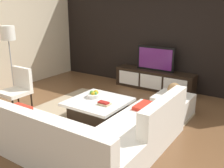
{
  "coord_description": "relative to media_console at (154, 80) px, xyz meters",
  "views": [
    {
      "loc": [
        2.68,
        -3.57,
        2.12
      ],
      "look_at": [
        -0.13,
        0.62,
        0.57
      ],
      "focal_mm": 41.63,
      "sensor_mm": 36.0,
      "label": 1
    }
  ],
  "objects": [
    {
      "name": "feature_wall_back",
      "position": [
        -0.0,
        0.3,
        1.15
      ],
      "size": [
        6.4,
        0.12,
        2.8
      ],
      "primitive_type": "cube",
      "color": "black",
      "rests_on": "ground"
    },
    {
      "name": "coffee_table",
      "position": [
        -0.1,
        -2.3,
        -0.05
      ],
      "size": [
        1.06,
        1.06,
        0.38
      ],
      "color": "black",
      "rests_on": "ground"
    },
    {
      "name": "area_rug",
      "position": [
        -0.1,
        -2.4,
        -0.24
      ],
      "size": [
        2.98,
        2.78,
        0.01
      ],
      "primitive_type": "cube",
      "color": "tan",
      "rests_on": "ground"
    },
    {
      "name": "accent_chair_near",
      "position": [
        -1.81,
        -2.79,
        0.24
      ],
      "size": [
        0.53,
        0.53,
        0.87
      ],
      "rotation": [
        0.0,
        0.0,
        0.01
      ],
      "color": "black",
      "rests_on": "ground"
    },
    {
      "name": "sectional_couch",
      "position": [
        0.51,
        -3.3,
        0.03
      ],
      "size": [
        2.45,
        2.28,
        0.8
      ],
      "color": "white",
      "rests_on": "ground"
    },
    {
      "name": "fruit_bowl",
      "position": [
        -0.28,
        -2.2,
        0.18
      ],
      "size": [
        0.28,
        0.28,
        0.14
      ],
      "color": "silver",
      "rests_on": "coffee_table"
    },
    {
      "name": "ottoman",
      "position": [
        1.01,
        -1.29,
        -0.05
      ],
      "size": [
        0.7,
        0.7,
        0.4
      ],
      "primitive_type": "cube",
      "color": "white",
      "rests_on": "ground"
    },
    {
      "name": "book_stack",
      "position": [
        0.12,
        -2.42,
        0.16
      ],
      "size": [
        0.21,
        0.16,
        0.06
      ],
      "color": "#CCB78C",
      "rests_on": "coffee_table"
    },
    {
      "name": "television",
      "position": [
        -0.0,
        0.0,
        0.56
      ],
      "size": [
        1.0,
        0.06,
        0.62
      ],
      "color": "black",
      "rests_on": "media_console"
    },
    {
      "name": "media_console",
      "position": [
        0.0,
        0.0,
        0.0
      ],
      "size": [
        2.08,
        0.46,
        0.5
      ],
      "color": "black",
      "rests_on": "ground"
    },
    {
      "name": "decorative_ball",
      "position": [
        1.01,
        -1.29,
        0.28
      ],
      "size": [
        0.26,
        0.26,
        0.26
      ],
      "primitive_type": "sphere",
      "color": "#997247",
      "rests_on": "ottoman"
    },
    {
      "name": "ground_plane",
      "position": [
        -0.0,
        -2.4,
        -0.25
      ],
      "size": [
        14.0,
        14.0,
        0.0
      ],
      "primitive_type": "plane",
      "color": "brown"
    },
    {
      "name": "floor_lamp",
      "position": [
        -2.57,
        -2.37,
        1.15
      ],
      "size": [
        0.32,
        0.32,
        1.66
      ],
      "color": "#A5A5AA",
      "rests_on": "ground"
    }
  ]
}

